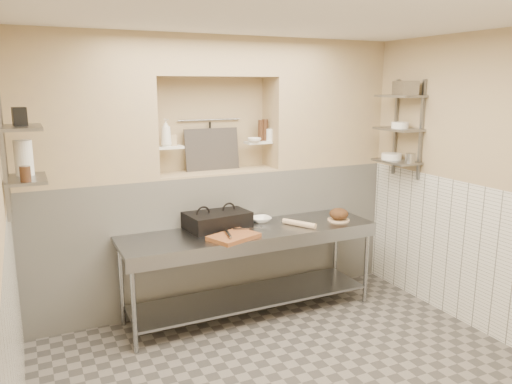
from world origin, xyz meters
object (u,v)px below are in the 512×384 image
panini_press (216,220)px  cutting_board (234,237)px  rolling_pin (299,224)px  bowl_alcove (254,140)px  bread_loaf (339,214)px  prep_table (251,254)px  bottle_soap (166,133)px  jug_left (24,158)px  mixing_bowl (261,219)px

panini_press → cutting_board: (0.02, -0.42, -0.06)m
rolling_pin → bowl_alcove: (-0.23, 0.60, 0.81)m
panini_press → bread_loaf: (1.28, -0.31, -0.01)m
bowl_alcove → panini_press: bearing=-153.0°
prep_table → rolling_pin: size_ratio=6.94×
rolling_pin → bottle_soap: size_ratio=1.36×
prep_table → rolling_pin: 0.59m
jug_left → bread_loaf: bearing=-1.2°
mixing_bowl → bread_loaf: bread_loaf is taller
panini_press → cutting_board: 0.42m
bottle_soap → bowl_alcove: bearing=-2.0°
bowl_alcove → jug_left: bearing=-166.9°
prep_table → mixing_bowl: bearing=45.3°
bowl_alcove → mixing_bowl: bearing=-101.0°
rolling_pin → bottle_soap: (-1.18, 0.63, 0.92)m
rolling_pin → bread_loaf: 0.49m
rolling_pin → bread_loaf: (0.49, 0.01, 0.05)m
rolling_pin → jug_left: size_ratio=1.34×
prep_table → rolling_pin: rolling_pin is taller
panini_press → bowl_alcove: bearing=20.1°
panini_press → jug_left: (-1.71, -0.24, 0.77)m
bread_loaf → panini_press: bearing=166.6°
cutting_board → mixing_bowl: 0.65m
mixing_bowl → cutting_board: bearing=-139.2°
panini_press → bowl_alcove: 0.98m
bottle_soap → cutting_board: bearing=-60.6°
prep_table → bottle_soap: bearing=141.5°
panini_press → mixing_bowl: bearing=-6.4°
jug_left → cutting_board: bearing=-5.8°
jug_left → rolling_pin: bearing=-1.7°
cutting_board → rolling_pin: (0.77, 0.10, 0.01)m
prep_table → bowl_alcove: (0.28, 0.51, 1.09)m
rolling_pin → bowl_alcove: bowl_alcove is taller
rolling_pin → bottle_soap: 1.63m
cutting_board → rolling_pin: 0.78m
mixing_bowl → rolling_pin: 0.43m
bread_loaf → prep_table: bearing=175.2°
panini_press → bottle_soap: 1.01m
mixing_bowl → jug_left: bearing=-173.6°
jug_left → bowl_alcove: bearing=13.1°
bowl_alcove → jug_left: (-2.27, -0.53, 0.02)m
bottle_soap → bowl_alcove: (0.96, -0.03, -0.11)m
panini_press → cutting_board: bearing=-94.8°
bowl_alcove → prep_table: bearing=-118.8°
cutting_board → mixing_bowl: (0.49, 0.42, 0.01)m
cutting_board → bowl_alcove: bowl_alcove is taller
prep_table → jug_left: 2.28m
panini_press → bowl_alcove: bowl_alcove is taller
bread_loaf → jug_left: (-2.98, 0.06, 0.78)m
cutting_board → bowl_alcove: bearing=52.3°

